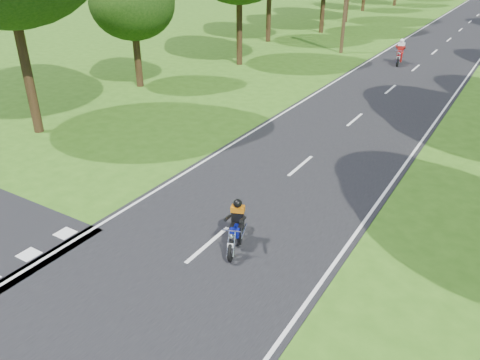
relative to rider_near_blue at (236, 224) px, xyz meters
The scene contains 5 objects.
ground 2.57m from the rider_near_blue, 106.33° to the right, with size 160.00×160.00×0.00m, color #315C15.
main_road 47.63m from the rider_near_blue, 90.84° to the left, with size 7.00×140.00×0.02m, color black.
road_markings 45.76m from the rider_near_blue, 91.04° to the left, with size 7.40×140.00×0.01m.
rider_near_blue is the anchor object (origin of this frame).
rider_far_red 24.24m from the rider_near_blue, 94.69° to the left, with size 0.67×2.00×1.67m, color #B50D16, non-canonical shape.
Camera 1 is at (6.37, -6.64, 7.45)m, focal length 35.00 mm.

